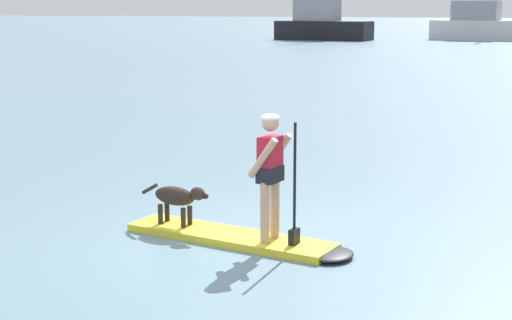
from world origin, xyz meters
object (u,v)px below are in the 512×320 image
object	(u,v)px
person_paddler	(271,168)
moored_boat_port	(481,25)
paddleboard	(245,239)
moored_boat_outer	(322,24)
dog	(178,197)

from	to	relation	value
person_paddler	moored_boat_port	distance (m)	64.95
paddleboard	moored_boat_port	world-z (taller)	moored_boat_port
person_paddler	moored_boat_outer	distance (m)	62.16
paddleboard	dog	world-z (taller)	dog
dog	moored_boat_outer	xyz separation A→B (m)	(-14.44, 59.85, 0.90)
dog	moored_boat_port	distance (m)	64.67
paddleboard	person_paddler	bearing A→B (deg)	-10.13
moored_boat_outer	moored_boat_port	size ratio (longest dim) A/B	1.30
moored_boat_port	dog	bearing A→B (deg)	-89.17
person_paddler	paddleboard	bearing A→B (deg)	169.87
moored_boat_outer	moored_boat_port	bearing A→B (deg)	19.60
dog	paddleboard	bearing A→B (deg)	-10.13
paddleboard	dog	distance (m)	1.15
dog	moored_boat_port	bearing A→B (deg)	90.83
paddleboard	person_paddler	xyz separation A→B (m)	(0.39, -0.07, 0.99)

